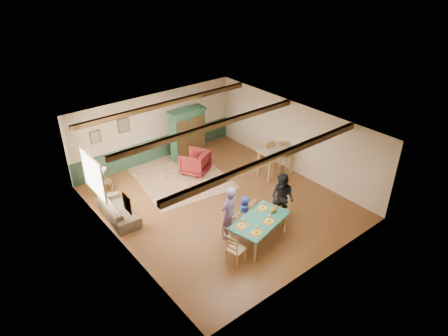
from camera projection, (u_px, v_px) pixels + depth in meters
floor at (219, 202)px, 13.40m from camera, size 8.00×8.00×0.00m
wall_back at (155, 128)px, 15.45m from camera, size 7.00×0.02×2.70m
wall_left at (118, 206)px, 10.82m from camera, size 0.02×8.00×2.70m
wall_right at (294, 138)px, 14.64m from camera, size 0.02×8.00×2.70m
ceiling at (219, 128)px, 12.07m from camera, size 7.00×8.00×0.02m
wainscot_back at (158, 148)px, 15.88m from camera, size 6.95×0.03×0.90m
ceiling_beam_front at (272, 158)px, 10.55m from camera, size 6.95×0.16×0.16m
ceiling_beam_mid at (211, 127)px, 12.39m from camera, size 6.95×0.16×0.16m
ceiling_beam_back at (167, 104)px, 14.15m from camera, size 6.95×0.16×0.16m
window_left at (93, 175)px, 11.90m from camera, size 0.06×1.60×1.30m
picture_left_wall at (127, 203)px, 10.24m from camera, size 0.04×0.42×0.52m
picture_back_a at (124, 125)px, 14.50m from camera, size 0.45×0.04×0.55m
picture_back_b at (95, 137)px, 13.97m from camera, size 0.38×0.04×0.48m
dining_table at (259, 230)px, 11.47m from camera, size 1.96×1.37×0.74m
dining_chair_far_left at (231, 225)px, 11.53m from camera, size 0.50×0.52×0.94m
dining_chair_far_right at (247, 212)px, 12.08m from camera, size 0.50×0.52×0.94m
dining_chair_end_left at (236, 248)px, 10.64m from camera, size 0.52×0.50×0.94m
dining_chair_end_right at (280, 209)px, 12.21m from camera, size 0.52×0.50×0.94m
person_man at (229, 213)px, 11.39m from camera, size 0.70×0.54×1.71m
person_woman at (282, 199)px, 12.10m from camera, size 0.78×0.91×1.63m
person_child at (245, 211)px, 12.11m from camera, size 0.55×0.42×0.99m
cat at (273, 210)px, 11.57m from camera, size 0.38×0.22×0.18m
place_setting_near_left at (256, 231)px, 10.76m from camera, size 0.45×0.38×0.11m
place_setting_near_center at (269, 220)px, 11.20m from camera, size 0.45×0.38×0.11m
place_setting_far_left at (241, 224)px, 11.02m from camera, size 0.45×0.38×0.11m
place_setting_far_right at (263, 207)px, 11.77m from camera, size 0.45×0.38×0.11m
area_rug at (180, 177)px, 14.84m from camera, size 3.45×3.94×0.01m
armoire at (188, 135)px, 15.61m from camera, size 1.49×0.62×2.09m
armchair at (195, 162)px, 14.92m from camera, size 1.26×1.28×0.87m
sofa at (119, 210)px, 12.51m from camera, size 0.85×1.93×0.55m
end_table at (106, 187)px, 13.72m from camera, size 0.43×0.43×0.52m
table_lamp at (103, 174)px, 13.47m from camera, size 0.27×0.27×0.48m
counter_table at (275, 162)px, 14.73m from camera, size 1.32×0.79×1.08m
bar_stool_left at (273, 160)px, 14.65m from camera, size 0.47×0.51×1.28m
bar_stool_right at (287, 158)px, 14.87m from camera, size 0.46×0.50×1.17m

